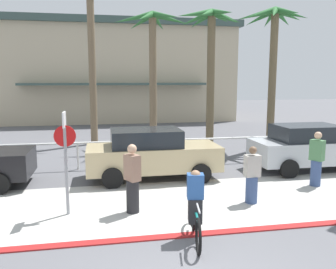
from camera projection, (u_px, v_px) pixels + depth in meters
ground_plane at (134, 158)px, 15.14m from camera, size 80.00×80.00×0.00m
sidewalk_strip at (155, 205)px, 9.51m from camera, size 44.00×4.00×0.02m
curb_paint at (170, 236)px, 7.57m from camera, size 44.00×0.24×0.03m
building_backdrop at (112, 72)px, 30.84m from camera, size 19.77×11.11×7.85m
rail_fence at (138, 145)px, 13.56m from camera, size 22.53×0.08×1.04m
stop_sign_bike_lane at (65, 149)px, 8.56m from camera, size 0.52×0.56×2.56m
palm_tree_2 at (91, 24)px, 17.71m from camera, size 2.90×3.28×8.11m
palm_tree_3 at (152, 47)px, 16.97m from camera, size 3.61×3.38×6.53m
palm_tree_4 at (211, 41)px, 15.85m from camera, size 3.19×3.49×6.42m
palm_tree_5 at (273, 39)px, 16.64m from camera, size 3.34×3.49×6.66m
car_tan_2 at (152, 153)px, 11.94m from camera, size 4.40×2.02×1.69m
car_silver_3 at (311, 147)px, 13.07m from camera, size 4.40×2.02×1.69m
cyclist_teal_0 at (195, 207)px, 7.41m from camera, size 0.39×1.81×1.50m
pedestrian_0 at (316, 161)px, 11.07m from camera, size 0.44×0.48×1.73m
pedestrian_1 at (133, 181)px, 8.83m from camera, size 0.44×0.48×1.76m
pedestrian_2 at (252, 178)px, 9.53m from camera, size 0.41×0.33×1.57m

